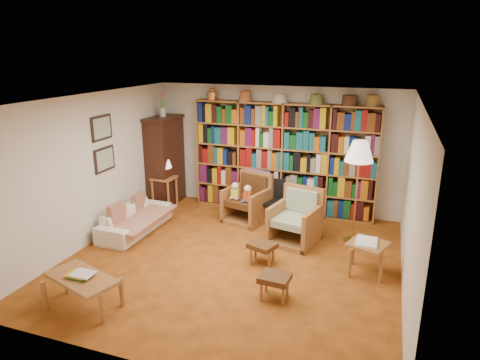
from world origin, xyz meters
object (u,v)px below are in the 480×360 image
at_px(footstool_a, 262,247).
at_px(coffee_table, 82,281).
at_px(wheelchair, 273,202).
at_px(footstool_b, 275,279).
at_px(armchair_sage, 296,221).
at_px(armchair_leather, 248,201).
at_px(side_table_papers, 367,247).
at_px(sofa, 135,219).
at_px(side_table_lamp, 164,185).
at_px(floor_lamp, 359,156).

bearing_deg(footstool_a, coffee_table, -133.32).
xyz_separation_m(wheelchair, footstool_b, (0.73, -2.60, -0.10)).
bearing_deg(armchair_sage, armchair_leather, 148.92).
height_order(armchair_leather, coffee_table, armchair_leather).
relative_size(wheelchair, side_table_papers, 1.26).
xyz_separation_m(armchair_leather, wheelchair, (0.47, 0.08, -0.01)).
distance_m(sofa, footstool_b, 3.21).
distance_m(sofa, armchair_leather, 2.14).
bearing_deg(footstool_b, side_table_lamp, 140.01).
bearing_deg(side_table_papers, floor_lamp, 105.35).
bearing_deg(side_table_lamp, sofa, -85.51).
height_order(armchair_sage, coffee_table, armchair_sage).
distance_m(side_table_lamp, coffee_table, 3.67).
height_order(sofa, coffee_table, coffee_table).
bearing_deg(floor_lamp, sofa, -167.14).
bearing_deg(side_table_papers, armchair_leather, 148.23).
height_order(footstool_a, footstool_b, footstool_b).
relative_size(side_table_papers, footstool_b, 1.56).
bearing_deg(wheelchair, footstool_a, -80.05).
height_order(side_table_lamp, side_table_papers, side_table_lamp).
bearing_deg(sofa, wheelchair, -58.27).
bearing_deg(armchair_sage, footstool_a, -107.08).
bearing_deg(armchair_leather, side_table_lamp, 179.02).
bearing_deg(wheelchair, sofa, -149.14).
distance_m(side_table_papers, footstool_b, 1.56).
bearing_deg(sofa, footstool_b, -112.62).
bearing_deg(footstool_b, coffee_table, -155.40).
height_order(side_table_papers, footstool_b, side_table_papers).
bearing_deg(coffee_table, footstool_a, 46.68).
bearing_deg(armchair_sage, sofa, -168.05).
bearing_deg(coffee_table, armchair_leather, 73.76).
distance_m(side_table_lamp, armchair_sage, 2.99).
bearing_deg(side_table_lamp, wheelchair, 1.15).
distance_m(armchair_sage, footstool_a, 1.04).
distance_m(floor_lamp, footstool_b, 2.61).
bearing_deg(side_table_lamp, armchair_sage, -13.10).
xyz_separation_m(armchair_leather, coffee_table, (-1.03, -3.55, 0.01)).
xyz_separation_m(floor_lamp, footstool_a, (-1.25, -1.25, -1.26)).
distance_m(sofa, coffee_table, 2.41).
relative_size(sofa, side_table_papers, 2.48).
distance_m(side_table_lamp, floor_lamp, 4.01).
height_order(armchair_leather, wheelchair, armchair_leather).
distance_m(armchair_leather, footstool_a, 1.81).
distance_m(floor_lamp, side_table_papers, 1.55).
height_order(side_table_papers, footstool_a, side_table_papers).
bearing_deg(side_table_lamp, footstool_b, -39.99).
bearing_deg(coffee_table, wheelchair, 67.51).
xyz_separation_m(side_table_papers, coffee_table, (-3.33, -2.12, -0.03)).
xyz_separation_m(wheelchair, footstool_a, (0.30, -1.71, -0.10)).
relative_size(armchair_leather, side_table_papers, 1.46).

